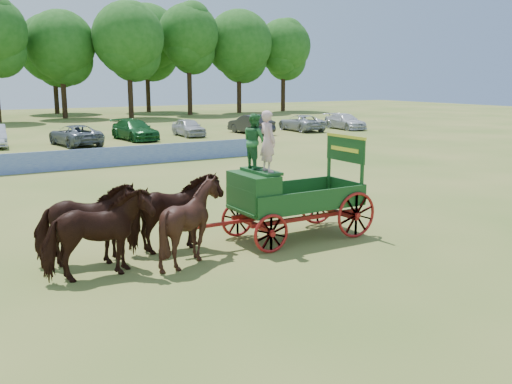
% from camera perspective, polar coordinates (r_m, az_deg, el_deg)
% --- Properties ---
extents(ground, '(160.00, 160.00, 0.00)m').
position_cam_1_polar(ground, '(14.12, -6.23, -8.25)').
color(ground, olive).
rests_on(ground, ground).
extents(horse_lead_left, '(2.56, 1.19, 2.15)m').
position_cam_1_polar(horse_lead_left, '(14.00, -15.55, -4.16)').
color(horse_lead_left, black).
rests_on(horse_lead_left, ground).
extents(horse_lead_right, '(2.76, 1.77, 2.15)m').
position_cam_1_polar(horse_lead_right, '(15.03, -16.67, -3.16)').
color(horse_lead_right, black).
rests_on(horse_lead_right, ground).
extents(horse_wheel_left, '(2.28, 2.11, 2.16)m').
position_cam_1_polar(horse_wheel_left, '(14.77, -6.54, -2.99)').
color(horse_wheel_left, black).
rests_on(horse_wheel_left, ground).
extents(horse_wheel_right, '(2.59, 1.25, 2.15)m').
position_cam_1_polar(horse_wheel_right, '(15.75, -8.19, -2.13)').
color(horse_wheel_right, black).
rests_on(horse_wheel_right, ground).
extents(farm_dray, '(6.00, 2.00, 3.84)m').
position_cam_1_polar(farm_dray, '(16.50, 1.94, 0.74)').
color(farm_dray, maroon).
rests_on(farm_dray, ground).
extents(sponsor_banner, '(26.00, 0.08, 1.05)m').
position_cam_1_polar(sponsor_banner, '(30.75, -22.14, 2.70)').
color(sponsor_banner, '#1F3FAC').
rests_on(sponsor_banner, ground).
extents(parked_cars, '(56.92, 7.72, 1.60)m').
position_cam_1_polar(parked_cars, '(43.08, -20.45, 5.38)').
color(parked_cars, silver).
rests_on(parked_cars, ground).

